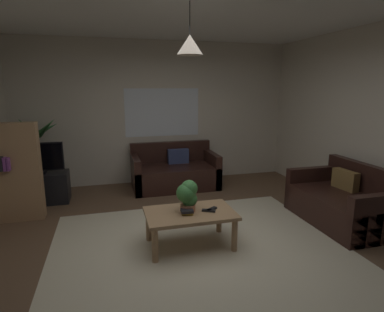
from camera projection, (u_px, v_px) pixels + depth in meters
floor at (199, 247)px, 3.83m from camera, size 5.30×5.70×0.02m
rug at (203, 254)px, 3.64m from camera, size 3.44×3.14×0.01m
wall_back at (158, 113)px, 6.25m from camera, size 5.42×0.06×2.74m
window_pane at (162, 112)px, 6.24m from camera, size 1.46×0.01×0.93m
couch_under_window at (175, 173)px, 6.04m from camera, size 1.58×0.88×0.82m
couch_right_side at (343, 204)px, 4.46m from camera, size 0.88×1.43×0.82m
coffee_table at (190, 217)px, 3.77m from camera, size 1.05×0.64×0.43m
book_on_table_0 at (187, 213)px, 3.68m from camera, size 0.15×0.12×0.03m
book_on_table_1 at (187, 211)px, 3.67m from camera, size 0.15×0.13×0.03m
remote_on_table_0 at (209, 211)px, 3.77m from camera, size 0.17×0.12×0.02m
remote_on_table_1 at (211, 209)px, 3.81m from camera, size 0.16×0.13×0.02m
potted_plant_on_table at (188, 194)px, 3.75m from camera, size 0.26×0.23×0.37m
tv_stand at (40, 188)px, 5.22m from camera, size 0.90×0.44×0.50m
tv at (37, 158)px, 5.09m from camera, size 0.81×0.16×0.51m
potted_palm_corner at (39, 157)px, 5.51m from camera, size 0.85×0.81×1.39m
bookshelf_corner at (13, 172)px, 4.45m from camera, size 0.70×0.31×1.40m
pendant_lamp at (190, 45)px, 3.36m from camera, size 0.28×0.28×0.53m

